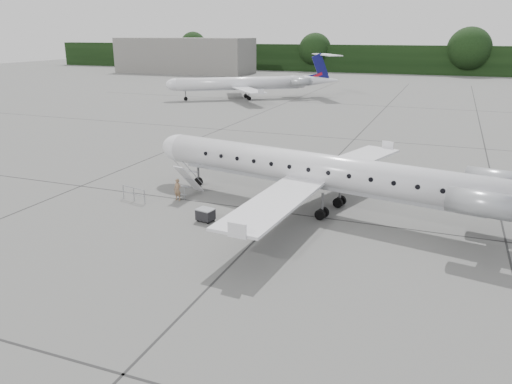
% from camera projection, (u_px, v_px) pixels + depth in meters
% --- Properties ---
extents(ground, '(320.00, 320.00, 0.00)m').
position_uv_depth(ground, '(335.00, 256.00, 26.86)').
color(ground, slate).
rests_on(ground, ground).
extents(treeline, '(260.00, 4.00, 8.00)m').
position_uv_depth(treeline, '(437.00, 60.00, 141.01)').
color(treeline, black).
rests_on(treeline, ground).
extents(terminal_building, '(40.00, 14.00, 10.00)m').
position_uv_depth(terminal_building, '(185.00, 56.00, 147.13)').
color(terminal_building, slate).
rests_on(terminal_building, ground).
extents(main_regional_jet, '(34.05, 27.38, 7.79)m').
position_uv_depth(main_regional_jet, '(318.00, 154.00, 32.80)').
color(main_regional_jet, silver).
rests_on(main_regional_jet, ground).
extents(airstair, '(1.28, 2.41, 2.44)m').
position_uv_depth(airstair, '(189.00, 180.00, 36.52)').
color(airstair, silver).
rests_on(airstair, ground).
extents(passenger, '(0.61, 0.44, 1.58)m').
position_uv_depth(passenger, '(178.00, 190.00, 35.61)').
color(passenger, '#836347').
rests_on(passenger, ground).
extents(safety_railing, '(2.16, 0.59, 1.00)m').
position_uv_depth(safety_railing, '(134.00, 194.00, 35.50)').
color(safety_railing, gray).
rests_on(safety_railing, ground).
extents(baggage_cart, '(1.16, 1.01, 0.89)m').
position_uv_depth(baggage_cart, '(205.00, 215.00, 31.73)').
color(baggage_cart, black).
rests_on(baggage_cart, ground).
extents(bg_regional_left, '(36.75, 34.42, 7.83)m').
position_uv_depth(bg_regional_left, '(241.00, 77.00, 88.92)').
color(bg_regional_left, silver).
rests_on(bg_regional_left, ground).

